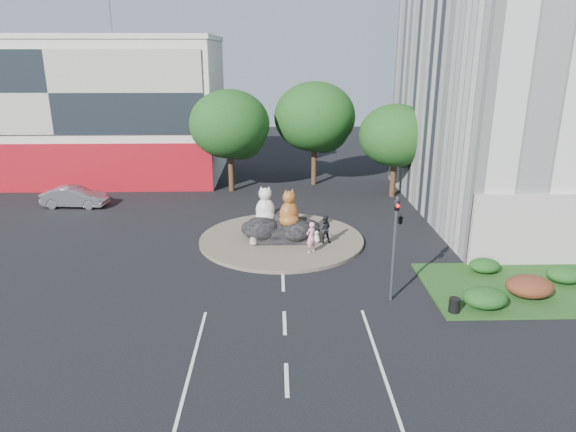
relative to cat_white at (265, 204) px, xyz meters
name	(u,v)px	position (x,y,z in m)	size (l,w,h in m)	color
ground	(285,323)	(0.97, -10.42, -2.23)	(120.00, 120.00, 0.00)	black
roundabout_island	(282,239)	(0.97, -0.42, -2.13)	(10.00, 10.00, 0.20)	brown
rock_plinth	(281,231)	(0.97, -0.42, -1.58)	(3.20, 2.60, 0.90)	black
shophouse_block	(79,108)	(-17.03, 17.49, 3.96)	(25.20, 12.30, 17.40)	beige
grass_verge	(528,288)	(12.97, -7.42, -2.17)	(10.00, 6.00, 0.12)	#1D4316
tree_left	(231,127)	(-2.96, 11.65, 3.02)	(6.46, 6.46, 8.27)	#382314
tree_mid	(315,120)	(4.04, 13.65, 3.33)	(6.84, 6.84, 8.76)	#382314
tree_right	(396,138)	(10.04, 9.65, 2.40)	(5.70, 5.70, 7.30)	#382314
hedge_near_green	(485,298)	(9.97, -9.42, -1.66)	(2.00, 1.60, 0.90)	#143B12
hedge_red	(530,287)	(12.47, -8.42, -1.61)	(2.20, 1.76, 0.99)	#462012
hedge_mid_green	(565,274)	(14.97, -6.92, -1.70)	(1.80, 1.44, 0.81)	#143B12
hedge_back_green	(485,266)	(11.47, -5.62, -1.75)	(1.60, 1.28, 0.72)	#143B12
traffic_light	(398,227)	(6.07, -8.42, 1.39)	(0.44, 1.24, 5.00)	#595B60
street_lamp	(512,175)	(13.79, -2.42, 2.33)	(2.34, 0.22, 8.06)	#595B60
cat_white	(265,204)	(0.00, 0.00, 0.00)	(1.35, 1.17, 2.26)	beige
cat_tabby	(289,208)	(1.43, -0.76, 0.00)	(1.36, 1.18, 2.26)	#AF5D24
kitten_calico	(254,238)	(-0.68, -1.60, -1.57)	(0.54, 0.47, 0.91)	silver
kitten_white	(316,236)	(3.05, -1.25, -1.65)	(0.45, 0.39, 0.75)	beige
pedestrian_pink	(311,237)	(2.61, -2.86, -1.13)	(0.66, 0.43, 1.80)	pink
pedestrian_dark	(325,229)	(3.52, -1.26, -1.19)	(0.82, 0.64, 1.68)	black
parked_car	(74,197)	(-14.34, 7.21, -1.46)	(1.63, 4.68, 1.54)	#9B9DA3
litter_bin	(454,305)	(8.47, -9.83, -1.79)	(0.50, 0.50, 0.65)	black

